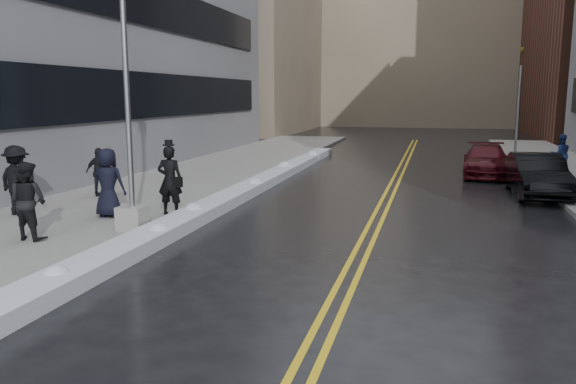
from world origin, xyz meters
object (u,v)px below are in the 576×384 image
Objects in this scene: traffic_signal at (519,97)px; pedestrian_c at (108,183)px; pedestrian_fedora at (170,180)px; car_maroon at (486,160)px; lamppost at (129,135)px; pedestrian_east at (560,155)px; pedestrian_e at (17,180)px; pedestrian_d at (100,172)px; car_black at (537,175)px; pedestrian_b at (28,201)px.

traffic_signal is 3.12× the size of pedestrian_c.
pedestrian_fedora reaches higher than car_maroon.
pedestrian_east is (12.47, 13.40, -1.52)m from lamppost.
pedestrian_e is at bearing 28.56° from pedestrian_east.
pedestrian_east is (16.51, 12.63, -0.12)m from pedestrian_e.
pedestrian_d is 0.35× the size of car_maroon.
car_black is at bearing -138.36° from pedestrian_e.
traffic_signal is 23.77m from pedestrian_d.
car_maroon is (-1.27, 4.93, -0.06)m from car_black.
pedestrian_east is (15.96, 9.43, 0.05)m from pedestrian_d.
pedestrian_e is 16.74m from car_black.
pedestrian_east is at bearing -85.53° from traffic_signal.
pedestrian_east is at bearing -143.96° from pedestrian_fedora.
lamppost is 18.37m from pedestrian_east.
pedestrian_e is (-15.84, -21.23, -2.26)m from traffic_signal.
pedestrian_c reaches higher than pedestrian_d.
traffic_signal reaches higher than pedestrian_east.
pedestrian_b is 0.41× the size of car_black.
lamppost is at bearing 80.18° from pedestrian_fedora.
pedestrian_b reaches higher than car_maroon.
pedestrian_c is 18.50m from pedestrian_east.
pedestrian_east is (0.67, -8.60, -2.39)m from traffic_signal.
pedestrian_d reaches higher than car_maroon.
traffic_signal is at bearing 78.26° from car_maroon.
traffic_signal is 1.32× the size of car_black.
pedestrian_b is 0.39× the size of car_maroon.
pedestrian_b is 16.12m from car_black.
pedestrian_e reaches higher than pedestrian_c.
pedestrian_b is 3.14m from pedestrian_e.
car_black is at bearing 62.24° from pedestrian_east.
pedestrian_d is at bearing -66.62° from pedestrian_b.
traffic_signal is at bearing 83.92° from car_black.
pedestrian_d is at bearing -130.29° from traffic_signal.
pedestrian_b reaches higher than pedestrian_d.
car_black is (14.84, 7.75, -0.39)m from pedestrian_e.
pedestrian_fedora is 4.29m from pedestrian_e.
pedestrian_fedora reaches higher than pedestrian_b.
car_black reaches higher than car_maroon.
pedestrian_b is 1.13× the size of pedestrian_d.
pedestrian_e is (-0.55, -3.20, 0.17)m from pedestrian_d.
pedestrian_b is at bearing 148.39° from pedestrian_e.
pedestrian_c is 3.48m from pedestrian_d.
pedestrian_e is at bearing -154.27° from car_black.
pedestrian_e reaches higher than car_maroon.
pedestrian_east is (14.32, 14.88, -0.06)m from pedestrian_b.
pedestrian_fedora is at bearing -126.15° from car_maroon.
pedestrian_d is 3.25m from pedestrian_e.
pedestrian_b is at bearing -143.51° from car_black.
lamppost is 1.27× the size of traffic_signal.
pedestrian_e is at bearing 72.91° from pedestrian_d.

